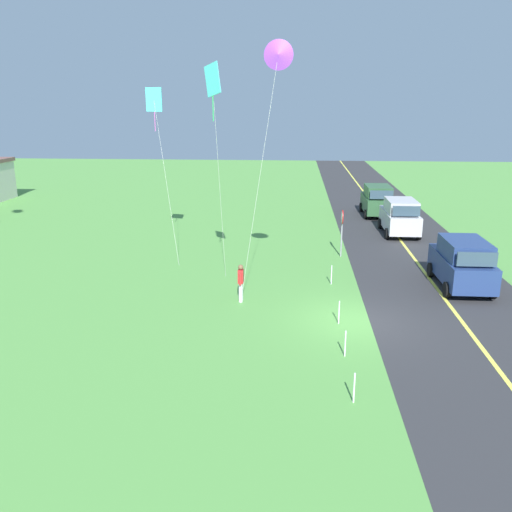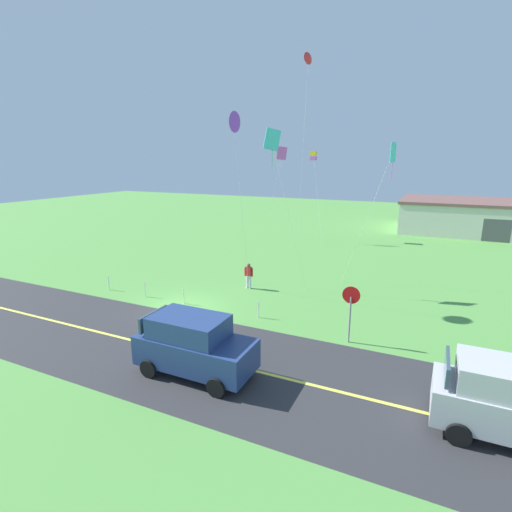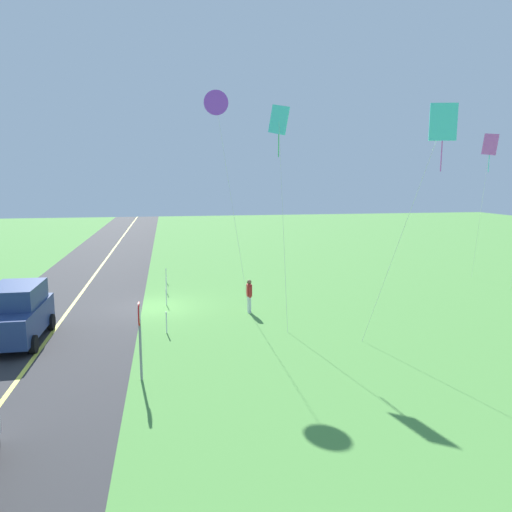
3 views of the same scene
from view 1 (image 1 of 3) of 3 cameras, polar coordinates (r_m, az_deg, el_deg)
name	(u,v)px [view 1 (image 1 of 3)]	position (r m, az deg, el deg)	size (l,w,h in m)	color
ground_plane	(356,322)	(20.80, 10.70, -6.98)	(120.00, 120.00, 0.10)	#549342
asphalt_road	(464,324)	(21.62, 21.37, -6.80)	(120.00, 7.00, 0.00)	#2D2D30
road_centre_stripe	(464,324)	(21.61, 21.37, -6.79)	(120.00, 0.16, 0.00)	#E5E04C
car_suv_foreground	(462,263)	(25.41, 21.23, -0.68)	(4.40, 2.12, 2.24)	navy
car_parked_east_near	(400,216)	(34.78, 15.16, 4.12)	(4.40, 2.12, 2.24)	#B7B7BC
car_parked_east_far	(377,200)	(40.38, 12.85, 5.87)	(4.40, 2.12, 2.24)	#2D5633
stop_sign	(342,224)	(28.78, 9.20, 3.40)	(0.76, 0.08, 2.56)	gray
person_adult_near	(241,282)	(22.11, -1.64, -2.76)	(0.58, 0.22, 1.60)	silver
kite_red_low	(278,56)	(20.78, 2.39, 20.65)	(0.27, 2.03, 10.25)	silver
kite_blue_mid	(154,103)	(29.07, -10.85, 15.84)	(2.54, 1.97, 8.79)	silver
kite_orange_near	(213,84)	(22.12, -4.66, 17.89)	(2.72, 0.79, 9.57)	silver
fence_post_0	(354,388)	(15.30, 10.47, -13.72)	(0.05, 0.05, 0.90)	silver
fence_post_1	(345,344)	(17.80, 9.54, -9.24)	(0.05, 0.05, 0.90)	silver
fence_post_2	(339,312)	(20.27, 8.88, -5.99)	(0.05, 0.05, 0.90)	silver
fence_post_3	(331,275)	(24.54, 8.09, -2.02)	(0.05, 0.05, 0.90)	silver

